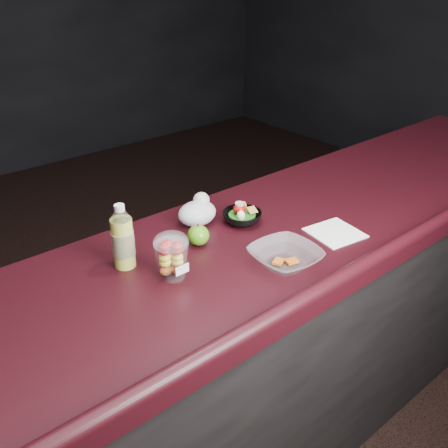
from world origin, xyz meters
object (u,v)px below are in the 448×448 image
at_px(snack_bowl, 242,216).
at_px(fruit_cup, 172,255).
at_px(takeout_bowl, 285,257).
at_px(green_apple, 198,235).
at_px(lemonade_bottle, 123,241).

bearing_deg(snack_bowl, fruit_cup, -162.28).
relative_size(snack_bowl, takeout_bowl, 0.79).
height_order(green_apple, takeout_bowl, green_apple).
relative_size(fruit_cup, green_apple, 1.95).
bearing_deg(lemonade_bottle, green_apple, -9.59).
height_order(green_apple, snack_bowl, same).
xyz_separation_m(lemonade_bottle, snack_bowl, (0.45, -0.02, -0.06)).
bearing_deg(lemonade_bottle, snack_bowl, -2.72).
xyz_separation_m(lemonade_bottle, takeout_bowl, (0.38, -0.30, -0.06)).
relative_size(lemonade_bottle, green_apple, 2.74).
relative_size(lemonade_bottle, fruit_cup, 1.40).
distance_m(green_apple, snack_bowl, 0.21).
bearing_deg(takeout_bowl, green_apple, 116.25).
distance_m(snack_bowl, takeout_bowl, 0.29).
height_order(fruit_cup, takeout_bowl, fruit_cup).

